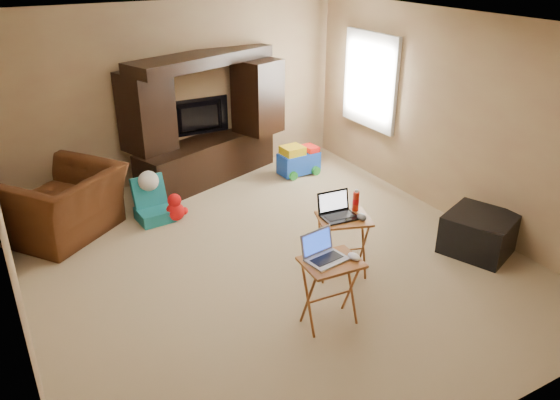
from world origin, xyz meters
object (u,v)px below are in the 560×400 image
laptop_right (340,207)px  television (200,118)px  plush_toy (175,207)px  laptop_left (327,249)px  entertainment_center (206,119)px  mouse_right (362,217)px  ottoman (479,233)px  tray_table_left (330,293)px  tray_table_right (342,247)px  recliner (63,204)px  push_toy (299,159)px  mouse_left (354,257)px  child_rocker (153,200)px  water_bottle (356,201)px

laptop_right → television: bearing=98.1°
plush_toy → laptop_left: (0.50, -2.63, 0.60)m
entertainment_center → mouse_right: bearing=-103.9°
ottoman → tray_table_left: tray_table_left is taller
tray_table_right → recliner: bearing=154.4°
recliner → tray_table_left: 3.44m
entertainment_center → laptop_left: (-0.38, -3.66, -0.14)m
tray_table_left → mouse_right: mouse_right is taller
television → laptop_right: television is taller
tray_table_left → mouse_right: (0.70, 0.49, 0.37)m
television → laptop_left: television is taller
push_toy → ottoman: size_ratio=0.90×
recliner → laptop_right: bearing=97.9°
entertainment_center → mouse_left: (-0.16, -3.76, -0.23)m
plush_toy → push_toy: bearing=14.5°
recliner → mouse_right: (2.47, -2.45, 0.30)m
plush_toy → push_toy: push_toy is taller
entertainment_center → laptop_right: (0.17, -3.06, -0.13)m
tray_table_right → entertainment_center: bearing=113.2°
child_rocker → tray_table_left: size_ratio=0.84×
recliner → tray_table_right: recliner is taller
television → plush_toy: bearing=56.0°
plush_toy → push_toy: (2.15, 0.56, 0.05)m
television → mouse_right: size_ratio=6.83×
child_rocker → plush_toy: child_rocker is taller
plush_toy → laptop_left: size_ratio=1.05×
entertainment_center → mouse_right: 3.23m
tray_table_right → laptop_right: 0.46m
laptop_right → mouse_right: (0.17, -0.14, -0.09)m
entertainment_center → water_bottle: entertainment_center is taller
laptop_right → mouse_left: bearing=-110.6°
television → recliner: bearing=25.6°
tray_table_right → mouse_right: 0.40m
laptop_left → mouse_left: (0.22, -0.10, -0.09)m
tray_table_right → plush_toy: bearing=137.3°
tray_table_left → tray_table_right: size_ratio=0.98×
recliner → ottoman: size_ratio=1.78×
entertainment_center → ottoman: entertainment_center is taller
tray_table_left → laptop_right: bearing=53.8°
child_rocker → tray_table_right: (1.32, -2.17, 0.06)m
tray_table_right → laptop_right: size_ratio=1.91×
plush_toy → mouse_left: size_ratio=2.71×
water_bottle → television: bearing=97.3°
television → plush_toy: television is taller
entertainment_center → laptop_right: entertainment_center is taller
child_rocker → push_toy: (2.38, 0.44, -0.04)m
tray_table_right → water_bottle: size_ratio=3.25×
mouse_left → mouse_right: bearing=47.9°
push_toy → mouse_right: mouse_right is taller
recliner → tray_table_right: bearing=98.2°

